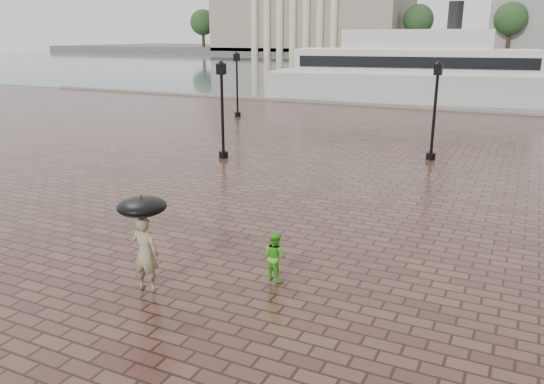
{
  "coord_description": "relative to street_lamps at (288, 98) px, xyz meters",
  "views": [
    {
      "loc": [
        6.94,
        -11.32,
        5.65
      ],
      "look_at": [
        0.69,
        1.54,
        1.4
      ],
      "focal_mm": 35.0,
      "sensor_mm": 36.0,
      "label": 1
    }
  ],
  "objects": [
    {
      "name": "adult_pedestrian",
      "position": [
        4.49,
        -17.9,
        -1.44
      ],
      "size": [
        0.7,
        0.5,
        1.77
      ],
      "primitive_type": "imported",
      "rotation": [
        0.0,
        0.0,
        3.27
      ],
      "color": "gray",
      "rests_on": "ground"
    },
    {
      "name": "umbrella",
      "position": [
        4.49,
        -17.9,
        -0.32
      ],
      "size": [
        1.1,
        1.1,
        1.16
      ],
      "color": "black",
      "rests_on": "ground"
    },
    {
      "name": "museum",
      "position": [
        -50.0,
        129.28,
        11.58
      ],
      "size": [
        57.0,
        32.5,
        26.0
      ],
      "color": "gray",
      "rests_on": "ground"
    },
    {
      "name": "ground",
      "position": [
        5.0,
        -15.33,
        -2.33
      ],
      "size": [
        300.0,
        300.0,
        0.0
      ],
      "primitive_type": "plane",
      "color": "#3A1F1A",
      "rests_on": "ground"
    },
    {
      "name": "far_shore",
      "position": [
        5.0,
        144.67,
        -1.33
      ],
      "size": [
        300.0,
        60.0,
        2.0
      ],
      "primitive_type": "cube",
      "color": "#4C4C47",
      "rests_on": "ground"
    },
    {
      "name": "quay_edge",
      "position": [
        5.0,
        16.67,
        -2.33
      ],
      "size": [
        80.0,
        0.6,
        0.3
      ],
      "primitive_type": "cube",
      "color": "slate",
      "rests_on": "ground"
    },
    {
      "name": "street_lamps",
      "position": [
        0.0,
        0.0,
        0.0
      ],
      "size": [
        15.44,
        12.44,
        4.4
      ],
      "color": "black",
      "rests_on": "ground"
    },
    {
      "name": "child_pedestrian",
      "position": [
        6.93,
        -16.17,
        -1.73
      ],
      "size": [
        0.71,
        0.65,
        1.19
      ],
      "primitive_type": "imported",
      "rotation": [
        0.0,
        0.0,
        2.72
      ],
      "color": "green",
      "rests_on": "ground"
    },
    {
      "name": "harbour_water",
      "position": [
        5.0,
        76.67,
        -2.33
      ],
      "size": [
        240.0,
        240.0,
        0.0
      ],
      "primitive_type": "plane",
      "color": "#414C4F",
      "rests_on": "ground"
    },
    {
      "name": "far_trees",
      "position": [
        5.0,
        122.67,
        7.09
      ],
      "size": [
        188.0,
        8.0,
        13.5
      ],
      "color": "#2D2119",
      "rests_on": "ground"
    },
    {
      "name": "ferry_near",
      "position": [
        2.36,
        21.67,
        0.18
      ],
      "size": [
        26.08,
        9.98,
        8.34
      ],
      "rotation": [
        0.0,
        0.0,
        0.16
      ],
      "color": "silver",
      "rests_on": "ground"
    }
  ]
}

